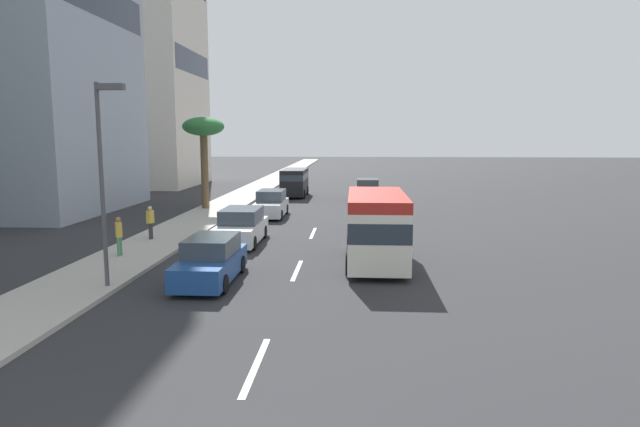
{
  "coord_description": "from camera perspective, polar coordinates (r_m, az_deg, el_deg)",
  "views": [
    {
      "loc": [
        -5.48,
        -2.16,
        5.07
      ],
      "look_at": [
        16.47,
        -0.77,
        1.96
      ],
      "focal_mm": 30.7,
      "sensor_mm": 36.0,
      "label": 1
    }
  ],
  "objects": [
    {
      "name": "ground_plane",
      "position": [
        37.39,
        0.28,
        0.27
      ],
      "size": [
        198.0,
        198.0,
        0.0
      ],
      "primitive_type": "plane",
      "color": "#2D2D30"
    },
    {
      "name": "sidewalk_right",
      "position": [
        38.48,
        -10.53,
        0.46
      ],
      "size": [
        162.0,
        3.23,
        0.15
      ],
      "primitive_type": "cube",
      "color": "#B2ADA3",
      "rests_on": "ground_plane"
    },
    {
      "name": "lane_stripe_near",
      "position": [
        12.71,
        -6.7,
        -15.48
      ],
      "size": [
        3.2,
        0.16,
        0.01
      ],
      "primitive_type": "cube",
      "color": "silver",
      "rests_on": "ground_plane"
    },
    {
      "name": "lane_stripe_mid",
      "position": [
        20.95,
        -2.41,
        -5.94
      ],
      "size": [
        3.2,
        0.16,
        0.01
      ],
      "primitive_type": "cube",
      "color": "silver",
      "rests_on": "ground_plane"
    },
    {
      "name": "lane_stripe_far",
      "position": [
        28.85,
        -0.73,
        -2.05
      ],
      "size": [
        3.2,
        0.16,
        0.01
      ],
      "primitive_type": "cube",
      "color": "silver",
      "rests_on": "ground_plane"
    },
    {
      "name": "minibus_lead",
      "position": [
        21.73,
        5.91,
        -1.28
      ],
      "size": [
        6.02,
        2.37,
        2.84
      ],
      "color": "silver",
      "rests_on": "ground_plane"
    },
    {
      "name": "car_second",
      "position": [
        19.58,
        -11.31,
        -4.85
      ],
      "size": [
        4.5,
        1.79,
        1.58
      ],
      "rotation": [
        0.0,
        0.0,
        3.14
      ],
      "color": "#1E478C",
      "rests_on": "ground_plane"
    },
    {
      "name": "car_third",
      "position": [
        34.73,
        -5.11,
        0.96
      ],
      "size": [
        4.4,
        1.8,
        1.69
      ],
      "rotation": [
        0.0,
        0.0,
        3.14
      ],
      "color": "silver",
      "rests_on": "ground_plane"
    },
    {
      "name": "car_fourth",
      "position": [
        26.29,
        -8.23,
        -1.41
      ],
      "size": [
        4.75,
        1.94,
        1.66
      ],
      "rotation": [
        0.0,
        0.0,
        3.14
      ],
      "color": "white",
      "rests_on": "ground_plane"
    },
    {
      "name": "car_fifth",
      "position": [
        43.69,
        4.95,
        2.43
      ],
      "size": [
        4.23,
        1.89,
        1.73
      ],
      "color": "#A51E1E",
      "rests_on": "ground_plane"
    },
    {
      "name": "car_sixth",
      "position": [
        28.84,
        5.77,
        -0.5
      ],
      "size": [
        4.45,
        1.88,
        1.7
      ],
      "color": "silver",
      "rests_on": "ground_plane"
    },
    {
      "name": "van_seventh",
      "position": [
        46.42,
        -2.66,
        3.43
      ],
      "size": [
        5.1,
        2.06,
        2.32
      ],
      "rotation": [
        0.0,
        0.0,
        3.14
      ],
      "color": "black",
      "rests_on": "ground_plane"
    },
    {
      "name": "pedestrian_near_lamp",
      "position": [
        27.54,
        -17.26,
        -0.76
      ],
      "size": [
        0.38,
        0.32,
        1.6
      ],
      "rotation": [
        0.0,
        0.0,
        5.92
      ],
      "color": "#333338",
      "rests_on": "sidewalk_right"
    },
    {
      "name": "pedestrian_mid_block",
      "position": [
        24.11,
        -20.22,
        -2.06
      ],
      "size": [
        0.39,
        0.36,
        1.63
      ],
      "rotation": [
        0.0,
        0.0,
        0.61
      ],
      "color": "#4C8C66",
      "rests_on": "sidewalk_right"
    },
    {
      "name": "palm_tree",
      "position": [
        38.34,
        -12.05,
        8.35
      ],
      "size": [
        2.81,
        2.81,
        6.21
      ],
      "color": "brown",
      "rests_on": "sidewalk_right"
    },
    {
      "name": "street_lamp",
      "position": [
        18.98,
        -21.59,
        5.01
      ],
      "size": [
        0.24,
        0.97,
        6.62
      ],
      "color": "#4C4C51",
      "rests_on": "sidewalk_right"
    }
  ]
}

